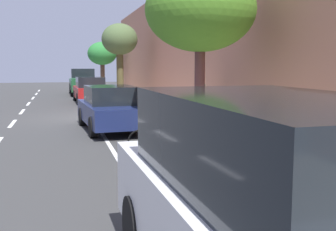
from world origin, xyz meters
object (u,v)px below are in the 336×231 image
parked_suv_white_nearest (273,210)px  bicycle_at_curb (161,144)px  street_tree_corner (102,54)px  street_tree_far_end (120,41)px  parked_sedan_dark_blue_second (111,108)px  parked_pickup_green_far (83,83)px  parked_sedan_red_mid (90,90)px  street_tree_mid_block (200,10)px  pedestrian_on_phone (202,97)px  cyclist_with_backpack (175,117)px

parked_suv_white_nearest → bicycle_at_curb: 6.48m
street_tree_corner → street_tree_far_end: bearing=-90.0°
bicycle_at_curb → street_tree_corner: (1.53, 29.06, 2.88)m
parked_sedan_dark_blue_second → parked_pickup_green_far: size_ratio=0.85×
parked_sedan_red_mid → street_tree_mid_block: street_tree_mid_block is taller
parked_sedan_dark_blue_second → parked_pickup_green_far: bearing=89.8°
parked_sedan_dark_blue_second → street_tree_corner: 24.59m
parked_sedan_red_mid → street_tree_far_end: bearing=42.7°
bicycle_at_curb → parked_suv_white_nearest: bearing=-95.3°
parked_suv_white_nearest → bicycle_at_curb: bearing=84.7°
parked_pickup_green_far → street_tree_corner: street_tree_corner is taller
street_tree_corner → pedestrian_on_phone: (1.38, -23.75, -2.20)m
parked_pickup_green_far → pedestrian_on_phone: (3.49, -17.10, 0.14)m
parked_suv_white_nearest → parked_pickup_green_far: bearing=90.0°
cyclist_with_backpack → street_tree_far_end: street_tree_far_end is taller
parked_suv_white_nearest → bicycle_at_curb: size_ratio=3.18×
parked_sedan_dark_blue_second → parked_pickup_green_far: (0.05, 17.72, 0.15)m
street_tree_corner → street_tree_mid_block: bearing=-90.0°
parked_pickup_green_far → bicycle_at_curb: parked_pickup_green_far is taller
parked_pickup_green_far → bicycle_at_curb: bearing=-88.5°
parked_sedan_red_mid → parked_sedan_dark_blue_second: bearing=-90.4°
cyclist_with_backpack → street_tree_far_end: size_ratio=0.36×
parked_sedan_red_mid → bicycle_at_curb: bearing=-88.0°
parked_sedan_dark_blue_second → street_tree_mid_block: 4.80m
parked_sedan_red_mid → cyclist_with_backpack: size_ratio=2.57×
parked_sedan_dark_blue_second → pedestrian_on_phone: bearing=9.9°
bicycle_at_curb → pedestrian_on_phone: pedestrian_on_phone is taller
parked_sedan_red_mid → cyclist_with_backpack: (0.78, -16.12, 0.31)m
street_tree_mid_block → street_tree_corner: size_ratio=1.14×
parked_sedan_red_mid → pedestrian_on_phone: (3.46, -10.34, 0.29)m
street_tree_far_end → street_tree_corner: size_ratio=1.13×
bicycle_at_curb → cyclist_with_backpack: cyclist_with_backpack is taller
cyclist_with_backpack → pedestrian_on_phone: bearing=65.1°
parked_pickup_green_far → pedestrian_on_phone: size_ratio=3.31×
parked_sedan_red_mid → street_tree_far_end: (2.09, 1.92, 3.03)m
parked_sedan_red_mid → street_tree_far_end: 4.15m
street_tree_far_end → street_tree_corner: street_tree_far_end is taller
bicycle_at_curb → pedestrian_on_phone: 6.09m
parked_suv_white_nearest → street_tree_corner: size_ratio=1.12×
cyclist_with_backpack → parked_sedan_red_mid: bearing=92.8°
parked_suv_white_nearest → street_tree_corner: street_tree_corner is taller
parked_sedan_dark_blue_second → street_tree_corner: street_tree_corner is taller
parked_sedan_red_mid → parked_pickup_green_far: (-0.03, 6.76, 0.15)m
parked_pickup_green_far → street_tree_corner: (2.12, 6.64, 2.34)m
parked_sedan_dark_blue_second → street_tree_corner: bearing=84.9°
parked_pickup_green_far → street_tree_mid_block: street_tree_mid_block is taller
parked_sedan_red_mid → parked_pickup_green_far: bearing=90.3°
pedestrian_on_phone → bicycle_at_curb: bearing=-118.6°
parked_pickup_green_far → parked_sedan_dark_blue_second: bearing=-90.2°
parked_suv_white_nearest → cyclist_with_backpack: 6.01m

